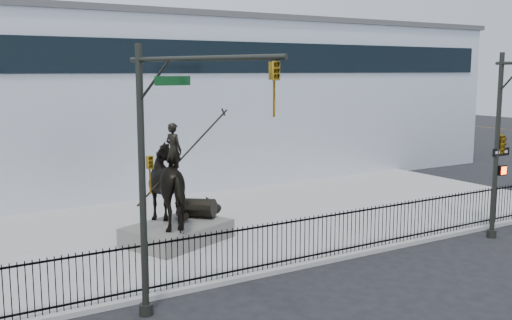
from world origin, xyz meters
TOP-DOWN VIEW (x-y plane):
  - ground at (0.00, 0.00)m, footprint 120.00×120.00m
  - plaza at (0.00, 7.00)m, footprint 30.00×12.00m
  - building at (0.00, 20.00)m, footprint 44.00×14.00m
  - picket_fence at (0.00, 1.25)m, footprint 22.10×0.10m
  - statue_plinth at (-3.70, 5.50)m, footprint 4.23×3.61m
  - equestrian_statue at (-3.64, 5.53)m, footprint 4.29×3.52m
  - traffic_signal_left at (-6.75, -0.62)m, footprint 1.52×4.84m

SIDE VIEW (x-z plane):
  - ground at x=0.00m, z-range 0.00..0.00m
  - plaza at x=0.00m, z-range 0.00..0.15m
  - statue_plinth at x=-3.70m, z-range 0.15..0.82m
  - picket_fence at x=0.00m, z-range 0.15..1.65m
  - equestrian_statue at x=-3.64m, z-range 0.28..4.17m
  - traffic_signal_left at x=-6.75m, z-range 0.53..7.53m
  - building at x=0.00m, z-range 0.00..9.00m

